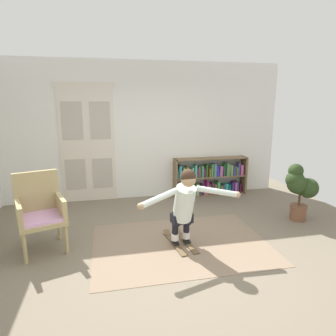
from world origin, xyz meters
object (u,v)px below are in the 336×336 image
at_px(skis_pair, 180,241).
at_px(person_skier, 185,202).
at_px(bookshelf, 210,178).
at_px(wicker_chair, 40,210).
at_px(potted_plant, 300,187).

height_order(skis_pair, person_skier, person_skier).
relative_size(bookshelf, person_skier, 1.13).
bearing_deg(wicker_chair, skis_pair, -7.39).
bearing_deg(wicker_chair, bookshelf, 30.77).
bearing_deg(person_skier, potted_plant, 14.10).
relative_size(potted_plant, person_skier, 0.70).
bearing_deg(bookshelf, skis_pair, -119.99).
bearing_deg(potted_plant, person_skier, -165.90).
height_order(potted_plant, person_skier, person_skier).
bearing_deg(bookshelf, potted_plant, -60.81).
xyz_separation_m(skis_pair, person_skier, (0.02, -0.16, 0.67)).
distance_m(bookshelf, person_skier, 2.65).
bearing_deg(skis_pair, bookshelf, 60.01).
xyz_separation_m(wicker_chair, potted_plant, (4.20, 0.14, 0.03)).
distance_m(wicker_chair, skis_pair, 2.05).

